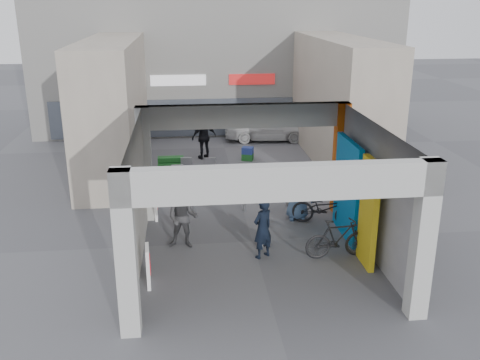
{
  "coord_description": "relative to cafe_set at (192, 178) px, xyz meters",
  "views": [
    {
      "loc": [
        -1.79,
        -13.5,
        6.47
      ],
      "look_at": [
        -0.24,
        1.0,
        1.49
      ],
      "focal_mm": 40.0,
      "sensor_mm": 36.0,
      "label": 1
    }
  ],
  "objects": [
    {
      "name": "far_building",
      "position": [
        1.56,
        9.26,
        3.65
      ],
      "size": [
        18.0,
        4.08,
        8.0
      ],
      "color": "white",
      "rests_on": "ground"
    },
    {
      "name": "man_elderly",
      "position": [
        3.15,
        -3.25,
        0.56
      ],
      "size": [
        0.96,
        0.71,
        1.8
      ],
      "primitive_type": "imported",
      "rotation": [
        0.0,
        0.0,
        -0.16
      ],
      "color": "#5678A7",
      "rests_on": "ground"
    },
    {
      "name": "plaza_bldg_left",
      "position": [
        -2.94,
        2.77,
        2.16
      ],
      "size": [
        2.0,
        9.0,
        5.0
      ],
      "primitive_type": "cube",
      "color": "#B3A695",
      "rests_on": "ground"
    },
    {
      "name": "man_crates",
      "position": [
        0.59,
        3.63,
        0.6
      ],
      "size": [
        1.19,
        0.86,
        1.88
      ],
      "primitive_type": "imported",
      "rotation": [
        0.0,
        0.0,
        3.55
      ],
      "color": "black",
      "rests_on": "ground"
    },
    {
      "name": "bollard_left",
      "position": [
        -0.01,
        -2.42,
        0.14
      ],
      "size": [
        0.09,
        0.09,
        0.96
      ],
      "primitive_type": "cylinder",
      "color": "#95989D",
      "rests_on": "ground"
    },
    {
      "name": "advert_board_far",
      "position": [
        -1.18,
        -2.77,
        0.16
      ],
      "size": [
        0.14,
        0.56,
        1.0
      ],
      "rotation": [
        0.0,
        0.0,
        0.09
      ],
      "color": "white",
      "rests_on": "ground"
    },
    {
      "name": "cafe_set",
      "position": [
        0.0,
        0.0,
        0.0
      ],
      "size": [
        1.6,
        1.29,
        0.97
      ],
      "rotation": [
        0.0,
        0.0,
        0.22
      ],
      "color": "#99989D",
      "rests_on": "ground"
    },
    {
      "name": "crate_stack",
      "position": [
        2.38,
        3.18,
        -0.06
      ],
      "size": [
        0.54,
        0.48,
        0.56
      ],
      "rotation": [
        0.0,
        0.0,
        -0.34
      ],
      "color": "#19581A",
      "rests_on": "ground"
    },
    {
      "name": "man_with_dog",
      "position": [
        1.7,
        -5.69,
        0.47
      ],
      "size": [
        0.71,
        0.66,
        1.63
      ],
      "primitive_type": "imported",
      "rotation": [
        0.0,
        0.0,
        3.74
      ],
      "color": "black",
      "rests_on": "ground"
    },
    {
      "name": "man_back_turned",
      "position": [
        -0.35,
        -4.85,
        0.52
      ],
      "size": [
        0.95,
        0.8,
        1.73
      ],
      "primitive_type": "imported",
      "rotation": [
        0.0,
        0.0,
        -0.19
      ],
      "color": "#404043",
      "rests_on": "ground"
    },
    {
      "name": "plaza_bldg_right",
      "position": [
        6.06,
        2.77,
        2.16
      ],
      "size": [
        2.0,
        9.0,
        5.0
      ],
      "primitive_type": "cube",
      "color": "#B3A695",
      "rests_on": "ground"
    },
    {
      "name": "bollard_right",
      "position": [
        3.06,
        -2.15,
        0.15
      ],
      "size": [
        0.09,
        0.09,
        0.98
      ],
      "primitive_type": "cylinder",
      "color": "#95989D",
      "rests_on": "ground"
    },
    {
      "name": "advert_board_near",
      "position": [
        -1.18,
        -6.86,
        0.16
      ],
      "size": [
        0.13,
        0.55,
        1.0
      ],
      "rotation": [
        0.0,
        0.0,
        0.07
      ],
      "color": "white",
      "rests_on": "ground"
    },
    {
      "name": "white_van",
      "position": [
        3.66,
        6.42,
        0.33
      ],
      "size": [
        4.05,
        1.91,
        1.34
      ],
      "primitive_type": "imported",
      "rotation": [
        0.0,
        0.0,
        1.49
      ],
      "color": "silver",
      "rests_on": "ground"
    },
    {
      "name": "bollard_center",
      "position": [
        1.59,
        -2.45,
        0.08
      ],
      "size": [
        0.09,
        0.09,
        0.83
      ],
      "primitive_type": "cylinder",
      "color": "#95989D",
      "rests_on": "ground"
    },
    {
      "name": "produce_stand",
      "position": [
        -0.78,
        1.22,
        -0.04
      ],
      "size": [
        1.16,
        0.63,
        0.77
      ],
      "rotation": [
        0.0,
        0.0,
        -0.09
      ],
      "color": "black",
      "rests_on": "ground"
    },
    {
      "name": "bicycle_rear",
      "position": [
        3.66,
        -5.9,
        0.19
      ],
      "size": [
        1.8,
        0.62,
        1.06
      ],
      "primitive_type": "imported",
      "rotation": [
        0.0,
        0.0,
        1.64
      ],
      "color": "black",
      "rests_on": "ground"
    },
    {
      "name": "border_collie",
      "position": [
        1.84,
        -4.99,
        -0.08
      ],
      "size": [
        0.24,
        0.47,
        0.65
      ],
      "rotation": [
        0.0,
        0.0,
        -0.41
      ],
      "color": "black",
      "rests_on": "ground"
    },
    {
      "name": "ground",
      "position": [
        1.56,
        -4.73,
        -0.34
      ],
      "size": [
        90.0,
        90.0,
        0.0
      ],
      "primitive_type": "plane",
      "color": "#59595E",
      "rests_on": "ground"
    },
    {
      "name": "bicycle_front",
      "position": [
        3.86,
        -3.75,
        0.17
      ],
      "size": [
        2.07,
        1.36,
        1.03
      ],
      "primitive_type": "imported",
      "rotation": [
        0.0,
        0.0,
        1.19
      ],
      "color": "black",
      "rests_on": "ground"
    },
    {
      "name": "arcade_canopy",
      "position": [
        2.1,
        -5.55,
        1.96
      ],
      "size": [
        6.4,
        6.45,
        6.4
      ],
      "color": "#B6B6B2",
      "rests_on": "ground"
    }
  ]
}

